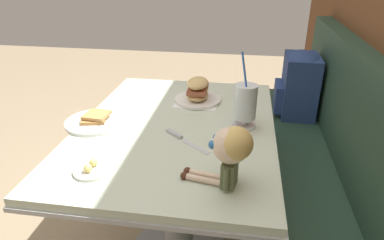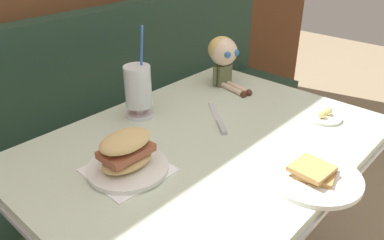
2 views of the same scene
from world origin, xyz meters
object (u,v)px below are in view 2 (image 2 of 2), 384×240
Objects in this scene: toast_plate at (313,175)px; butter_knife at (220,123)px; seated_doll at (223,54)px; butter_saucer at (324,116)px; milkshake_glass at (138,89)px; sandwich_plate at (127,156)px.

butter_knife is (0.07, 0.37, -0.01)m from toast_plate.
butter_saucer is at bearing -90.44° from seated_doll.
milkshake_glass is 2.62× the size of butter_saucer.
butter_saucer is (0.41, -0.48, -0.09)m from milkshake_glass.
seated_doll is (0.41, -0.04, 0.03)m from milkshake_glass.
milkshake_glass is 1.39× the size of seated_doll.
toast_plate reaches higher than butter_saucer.
milkshake_glass is (-0.07, 0.61, 0.09)m from toast_plate.
butter_saucer is 0.46m from seated_doll.
sandwich_plate reaches higher than butter_saucer.
toast_plate is 0.79× the size of milkshake_glass.
toast_plate reaches higher than butter_knife.
milkshake_glass reaches higher than butter_knife.
toast_plate is 0.62m from milkshake_glass.
sandwich_plate is 0.68m from seated_doll.
toast_plate is 0.49m from sandwich_plate.
seated_doll is at bearing 36.96° from butter_knife.
seated_doll is (0.34, 0.58, 0.12)m from toast_plate.
toast_plate is 1.29× the size of butter_knife.
butter_saucer is at bearing -49.69° from milkshake_glass.
butter_knife is at bearing -143.04° from seated_doll.
toast_plate is 1.10× the size of seated_doll.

